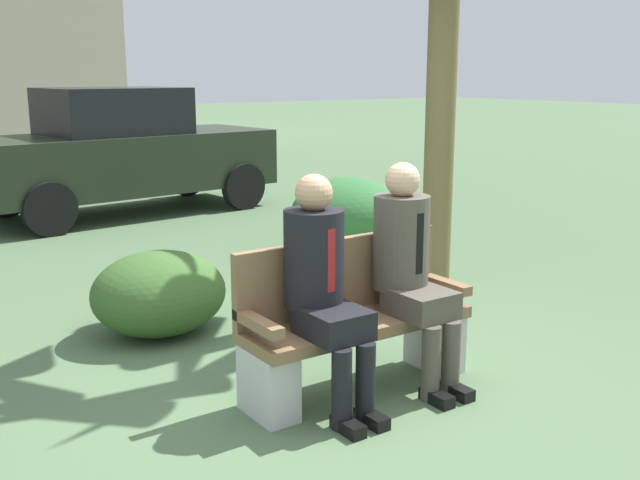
{
  "coord_description": "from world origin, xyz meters",
  "views": [
    {
      "loc": [
        -2.34,
        -3.27,
        1.87
      ],
      "look_at": [
        0.23,
        0.47,
        0.85
      ],
      "focal_mm": 41.91,
      "sensor_mm": 36.0,
      "label": 1
    }
  ],
  "objects_px": {
    "seated_man_right": "(410,263)",
    "shrub_mid_lawn": "(159,293)",
    "seated_man_left": "(323,281)",
    "shrub_near_bench": "(347,213)",
    "parked_car_far": "(123,152)",
    "park_bench": "(353,324)"
  },
  "relations": [
    {
      "from": "seated_man_right",
      "to": "parked_car_far",
      "type": "distance_m",
      "value": 6.49
    },
    {
      "from": "seated_man_left",
      "to": "shrub_mid_lawn",
      "type": "distance_m",
      "value": 1.75
    },
    {
      "from": "park_bench",
      "to": "seated_man_right",
      "type": "xyz_separation_m",
      "value": [
        0.34,
        -0.12,
        0.35
      ]
    },
    {
      "from": "seated_man_left",
      "to": "seated_man_right",
      "type": "height_order",
      "value": "seated_man_right"
    },
    {
      "from": "park_bench",
      "to": "seated_man_left",
      "type": "distance_m",
      "value": 0.47
    },
    {
      "from": "park_bench",
      "to": "parked_car_far",
      "type": "xyz_separation_m",
      "value": [
        0.91,
        6.34,
        0.44
      ]
    },
    {
      "from": "park_bench",
      "to": "seated_man_left",
      "type": "bearing_deg",
      "value": -158.81
    },
    {
      "from": "seated_man_right",
      "to": "shrub_mid_lawn",
      "type": "xyz_separation_m",
      "value": [
        -0.93,
        1.67,
        -0.45
      ]
    },
    {
      "from": "seated_man_right",
      "to": "shrub_mid_lawn",
      "type": "bearing_deg",
      "value": 119.04
    },
    {
      "from": "seated_man_right",
      "to": "parked_car_far",
      "type": "relative_size",
      "value": 0.33
    },
    {
      "from": "seated_man_left",
      "to": "seated_man_right",
      "type": "relative_size",
      "value": 0.98
    },
    {
      "from": "seated_man_left",
      "to": "shrub_near_bench",
      "type": "bearing_deg",
      "value": 51.54
    },
    {
      "from": "shrub_near_bench",
      "to": "seated_man_left",
      "type": "bearing_deg",
      "value": -128.46
    },
    {
      "from": "park_bench",
      "to": "shrub_near_bench",
      "type": "bearing_deg",
      "value": 54.11
    },
    {
      "from": "parked_car_far",
      "to": "park_bench",
      "type": "bearing_deg",
      "value": -98.19
    },
    {
      "from": "park_bench",
      "to": "seated_man_left",
      "type": "relative_size",
      "value": 1.09
    },
    {
      "from": "park_bench",
      "to": "parked_car_far",
      "type": "distance_m",
      "value": 6.43
    },
    {
      "from": "seated_man_left",
      "to": "shrub_near_bench",
      "type": "height_order",
      "value": "seated_man_left"
    },
    {
      "from": "shrub_near_bench",
      "to": "parked_car_far",
      "type": "bearing_deg",
      "value": 109.84
    },
    {
      "from": "seated_man_right",
      "to": "shrub_mid_lawn",
      "type": "distance_m",
      "value": 1.96
    },
    {
      "from": "seated_man_left",
      "to": "parked_car_far",
      "type": "relative_size",
      "value": 0.33
    },
    {
      "from": "seated_man_right",
      "to": "parked_car_far",
      "type": "height_order",
      "value": "parked_car_far"
    }
  ]
}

